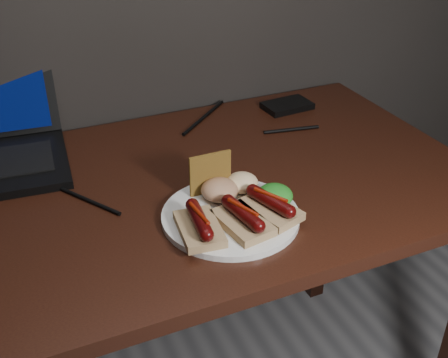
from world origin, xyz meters
TOP-DOWN VIEW (x-y plane):
  - desk at (0.00, 1.38)m, footprint 1.40×0.70m
  - hard_drive at (0.47, 1.63)m, footprint 0.13×0.09m
  - desk_cables at (0.02, 1.53)m, footprint 0.88×0.42m
  - plate at (0.12, 1.23)m, footprint 0.31×0.31m
  - bread_sausage_left at (0.05, 1.20)m, footprint 0.08×0.12m
  - bread_sausage_center at (0.12, 1.18)m, footprint 0.09×0.12m
  - bread_sausage_right at (0.19, 1.20)m, footprint 0.10×0.13m
  - crispbread at (0.12, 1.31)m, footprint 0.09×0.01m
  - salad_greens at (0.21, 1.22)m, footprint 0.07×0.07m
  - salsa_mound at (0.12, 1.28)m, footprint 0.07×0.07m
  - coleslaw_mound at (0.17, 1.29)m, footprint 0.06×0.06m

SIDE VIEW (x-z plane):
  - desk at x=0.00m, z-range 0.29..1.04m
  - desk_cables at x=0.02m, z-range 0.75..0.76m
  - plate at x=0.12m, z-range 0.75..0.76m
  - hard_drive at x=0.47m, z-range 0.75..0.77m
  - bread_sausage_left at x=0.05m, z-range 0.76..0.80m
  - bread_sausage_center at x=0.12m, z-range 0.76..0.80m
  - bread_sausage_right at x=0.19m, z-range 0.76..0.80m
  - coleslaw_mound at x=0.17m, z-range 0.76..0.80m
  - salad_greens at x=0.21m, z-range 0.76..0.80m
  - salsa_mound at x=0.12m, z-range 0.76..0.80m
  - crispbread at x=0.12m, z-range 0.76..0.85m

